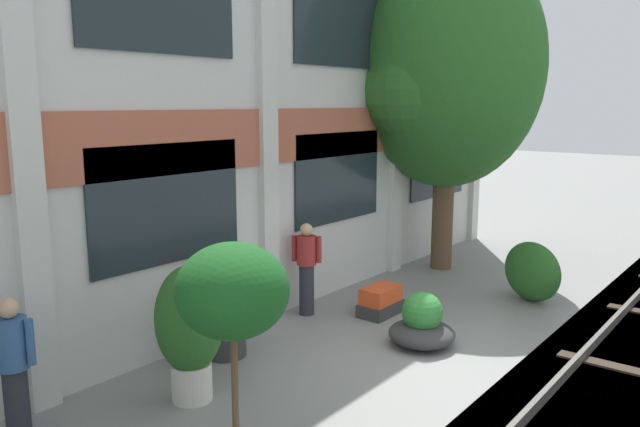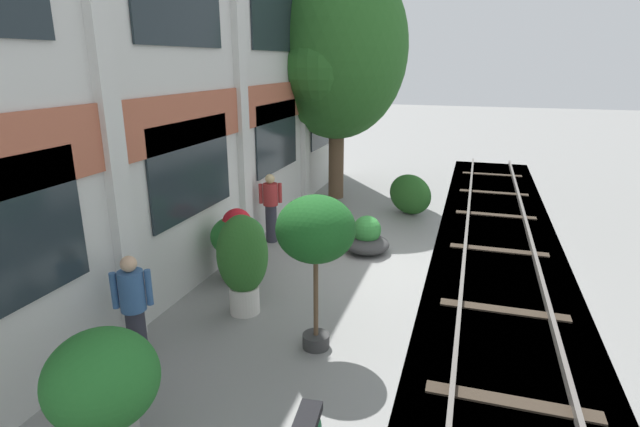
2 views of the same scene
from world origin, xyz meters
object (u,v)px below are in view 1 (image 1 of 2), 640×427
at_px(potted_plant_glazed_jar, 224,302).
at_px(potted_plant_stone_basin, 190,326).
at_px(broadleaf_tree, 448,72).
at_px(potted_plant_low_pan, 233,296).
at_px(topiary_hedge, 532,271).
at_px(resident_by_doorway, 307,266).
at_px(resident_watching_tracks, 13,365).
at_px(potted_plant_square_trough, 381,301).
at_px(potted_plant_wide_bowl, 422,325).

distance_m(potted_plant_glazed_jar, potted_plant_stone_basin, 1.40).
distance_m(broadleaf_tree, potted_plant_low_pan, 8.89).
bearing_deg(potted_plant_low_pan, topiary_hedge, -3.28).
distance_m(resident_by_doorway, topiary_hedge, 4.27).
height_order(potted_plant_low_pan, resident_watching_tracks, potted_plant_low_pan).
height_order(potted_plant_square_trough, topiary_hedge, topiary_hedge).
distance_m(potted_plant_low_pan, potted_plant_glazed_jar, 3.04).
height_order(broadleaf_tree, topiary_hedge, broadleaf_tree).
height_order(potted_plant_wide_bowl, resident_by_doorway, resident_by_doorway).
xyz_separation_m(potted_plant_wide_bowl, potted_plant_low_pan, (-4.01, -0.10, 1.48)).
bearing_deg(potted_plant_square_trough, resident_watching_tracks, 171.40).
height_order(potted_plant_glazed_jar, resident_watching_tracks, resident_watching_tracks).
xyz_separation_m(resident_watching_tracks, topiary_hedge, (8.36, -2.66, -0.31)).
distance_m(broadleaf_tree, potted_plant_square_trough, 5.40).
distance_m(potted_plant_wide_bowl, potted_plant_square_trough, 1.48).
relative_size(broadleaf_tree, potted_plant_square_trough, 8.39).
height_order(potted_plant_wide_bowl, resident_watching_tracks, resident_watching_tracks).
height_order(potted_plant_wide_bowl, potted_plant_stone_basin, potted_plant_stone_basin).
height_order(potted_plant_square_trough, resident_by_doorway, resident_by_doorway).
xyz_separation_m(potted_plant_glazed_jar, resident_watching_tracks, (-3.00, 0.08, 0.05)).
bearing_deg(potted_plant_square_trough, potted_plant_stone_basin, 178.27).
relative_size(potted_plant_square_trough, potted_plant_stone_basin, 0.49).
bearing_deg(potted_plant_glazed_jar, potted_plant_stone_basin, -150.19).
xyz_separation_m(resident_by_doorway, topiary_hedge, (3.22, -2.79, -0.32)).
relative_size(potted_plant_wide_bowl, potted_plant_low_pan, 0.43).
distance_m(broadleaf_tree, topiary_hedge, 4.58).
bearing_deg(resident_watching_tracks, resident_by_doorway, 151.19).
bearing_deg(resident_by_doorway, potted_plant_glazed_jar, -20.14).
bearing_deg(potted_plant_glazed_jar, broadleaf_tree, -1.49).
xyz_separation_m(potted_plant_square_trough, potted_plant_low_pan, (-4.79, -1.35, 1.56)).
xyz_separation_m(potted_plant_wide_bowl, resident_watching_tracks, (-5.13, 2.14, 0.55)).
xyz_separation_m(broadleaf_tree, potted_plant_glazed_jar, (-6.41, 0.17, -3.48)).
height_order(potted_plant_square_trough, resident_watching_tracks, resident_watching_tracks).
relative_size(broadleaf_tree, potted_plant_stone_basin, 4.07).
relative_size(broadleaf_tree, potted_plant_glazed_jar, 4.93).
bearing_deg(broadleaf_tree, potted_plant_wide_bowl, -156.11).
bearing_deg(broadleaf_tree, resident_by_doorway, 174.98).
bearing_deg(topiary_hedge, potted_plant_stone_basin, 163.94).
bearing_deg(resident_by_doorway, potted_plant_square_trough, 101.45).
bearing_deg(resident_watching_tracks, potted_plant_square_trough, 141.10).
relative_size(potted_plant_glazed_jar, resident_watching_tracks, 0.88).
relative_size(potted_plant_square_trough, potted_plant_glazed_jar, 0.59).
distance_m(resident_by_doorway, resident_watching_tracks, 5.14).
distance_m(potted_plant_wide_bowl, potted_plant_low_pan, 4.27).
xyz_separation_m(potted_plant_square_trough, potted_plant_glazed_jar, (-2.91, 0.82, 0.58)).
xyz_separation_m(potted_plant_stone_basin, resident_watching_tracks, (-1.79, 0.77, -0.09)).
relative_size(potted_plant_wide_bowl, topiary_hedge, 0.77).
relative_size(broadleaf_tree, potted_plant_low_pan, 3.01).
distance_m(potted_plant_low_pan, resident_watching_tracks, 2.68).
relative_size(potted_plant_wide_bowl, resident_watching_tracks, 0.63).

